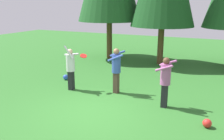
{
  "coord_description": "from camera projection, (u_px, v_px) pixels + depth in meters",
  "views": [
    {
      "loc": [
        3.7,
        -6.25,
        3.36
      ],
      "look_at": [
        0.05,
        1.47,
        1.05
      ],
      "focal_mm": 38.82,
      "sensor_mm": 36.0,
      "label": 1
    }
  ],
  "objects": [
    {
      "name": "ground_plane",
      "position": [
        91.0,
        112.0,
        7.86
      ],
      "size": [
        40.0,
        40.0,
        0.0
      ],
      "primitive_type": "plane",
      "color": "#2D6B28"
    },
    {
      "name": "person_thrower",
      "position": [
        71.0,
        66.0,
        9.65
      ],
      "size": [
        0.61,
        0.61,
        1.86
      ],
      "rotation": [
        0.0,
        0.0,
        0.32
      ],
      "color": "black",
      "rests_on": "ground_plane"
    },
    {
      "name": "person_catcher",
      "position": [
        116.0,
        67.0,
        9.29
      ],
      "size": [
        0.69,
        0.6,
        1.77
      ],
      "rotation": [
        0.0,
        0.0,
        -2.93
      ],
      "color": "#4C382D",
      "rests_on": "ground_plane"
    },
    {
      "name": "ball_blue",
      "position": [
        66.0,
        77.0,
        11.17
      ],
      "size": [
        0.24,
        0.24,
        0.24
      ],
      "primitive_type": "sphere",
      "color": "blue",
      "rests_on": "ground_plane"
    },
    {
      "name": "ball_red",
      "position": [
        207.0,
        123.0,
        6.83
      ],
      "size": [
        0.26,
        0.26,
        0.26
      ],
      "primitive_type": "sphere",
      "color": "red",
      "rests_on": "ground_plane"
    },
    {
      "name": "person_bystander",
      "position": [
        165.0,
        78.0,
        7.97
      ],
      "size": [
        0.62,
        0.53,
        1.72
      ],
      "rotation": [
        0.0,
        0.0,
        3.06
      ],
      "color": "black",
      "rests_on": "ground_plane"
    },
    {
      "name": "frisbee",
      "position": [
        83.0,
        56.0,
        9.48
      ],
      "size": [
        0.36,
        0.37,
        0.14
      ],
      "color": "red"
    }
  ]
}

